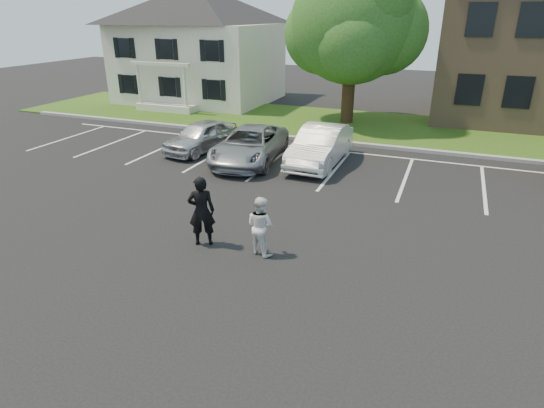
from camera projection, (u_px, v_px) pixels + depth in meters
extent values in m
plane|color=black|center=(258.00, 263.00, 11.69)|extent=(90.00, 90.00, 0.00)
cube|color=gray|center=(355.00, 144.00, 21.94)|extent=(40.00, 0.30, 0.15)
cube|color=#224013|center=(370.00, 127.00, 25.38)|extent=(44.00, 8.00, 0.08)
cube|color=silver|center=(68.00, 138.00, 23.28)|extent=(0.12, 5.20, 0.01)
cube|color=silver|center=(113.00, 143.00, 22.33)|extent=(0.12, 5.20, 0.01)
cube|color=silver|center=(161.00, 149.00, 21.38)|extent=(0.12, 5.20, 0.01)
cube|color=silver|center=(214.00, 155.00, 20.44)|extent=(0.12, 5.20, 0.01)
cube|color=silver|center=(271.00, 162.00, 19.49)|extent=(0.12, 5.20, 0.01)
cube|color=silver|center=(335.00, 170.00, 18.54)|extent=(0.12, 5.20, 0.01)
cube|color=silver|center=(405.00, 178.00, 17.60)|extent=(0.12, 5.20, 0.01)
cube|color=silver|center=(484.00, 188.00, 16.65)|extent=(0.12, 5.20, 0.01)
cube|color=silver|center=(380.00, 156.00, 20.38)|extent=(34.00, 0.12, 0.01)
cube|color=beige|center=(200.00, 63.00, 32.20)|extent=(10.00, 8.00, 5.20)
pyramid|color=black|center=(197.00, 5.00, 30.72)|extent=(10.30, 8.24, 2.40)
cube|color=beige|center=(169.00, 107.00, 29.44)|extent=(4.00, 1.60, 0.50)
cylinder|color=beige|center=(140.00, 90.00, 29.07)|extent=(0.18, 0.18, 2.70)
cylinder|color=beige|center=(185.00, 93.00, 27.92)|extent=(0.18, 0.18, 2.70)
cube|color=beige|center=(159.00, 64.00, 27.85)|extent=(4.20, 0.25, 0.20)
cube|color=black|center=(170.00, 87.00, 29.19)|extent=(0.90, 0.06, 1.20)
cube|color=black|center=(166.00, 49.00, 28.29)|extent=(0.90, 0.06, 1.20)
cube|color=black|center=(161.00, 86.00, 29.41)|extent=(0.32, 0.05, 1.25)
cube|color=black|center=(178.00, 88.00, 28.97)|extent=(0.32, 0.05, 1.25)
cube|color=black|center=(469.00, 90.00, 23.74)|extent=(1.30, 0.06, 1.60)
cube|color=black|center=(481.00, 20.00, 22.41)|extent=(1.30, 0.06, 1.60)
cube|color=black|center=(518.00, 92.00, 22.96)|extent=(1.30, 0.06, 1.60)
cube|color=black|center=(533.00, 20.00, 21.64)|extent=(1.30, 0.06, 1.60)
cylinder|color=black|center=(348.00, 95.00, 25.70)|extent=(0.70, 0.70, 3.20)
sphere|color=#274A18|center=(353.00, 21.00, 24.18)|extent=(6.60, 6.60, 6.60)
sphere|color=#274A18|center=(384.00, 31.00, 24.43)|extent=(4.60, 4.60, 4.60)
sphere|color=#274A18|center=(323.00, 34.00, 25.37)|extent=(4.40, 4.40, 4.40)
sphere|color=#274A18|center=(353.00, 41.00, 23.11)|extent=(4.00, 4.00, 4.00)
sphere|color=#274A18|center=(349.00, 15.00, 25.63)|extent=(4.20, 4.20, 4.20)
sphere|color=#274A18|center=(374.00, 2.00, 22.65)|extent=(3.80, 3.80, 3.80)
imported|color=black|center=(201.00, 211.00, 12.28)|extent=(0.86, 0.75, 1.98)
imported|color=silver|center=(260.00, 226.00, 11.87)|extent=(0.94, 0.84, 1.61)
imported|color=silver|center=(201.00, 136.00, 20.84)|extent=(2.36, 4.29, 1.38)
imported|color=#94969B|center=(250.00, 145.00, 19.37)|extent=(2.94, 5.43, 1.45)
imported|color=silver|center=(320.00, 146.00, 18.99)|extent=(1.74, 4.84, 1.59)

